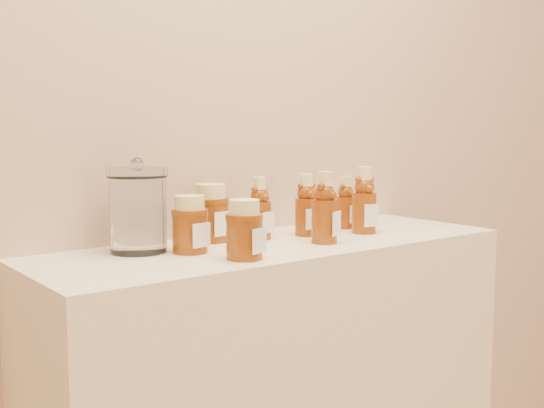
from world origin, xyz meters
TOP-DOWN VIEW (x-y plane):
  - wall_back at (0.00, 1.75)m, footprint 3.50×0.02m
  - bear_bottle_back_left at (-0.00, 1.62)m, footprint 0.07×0.07m
  - bear_bottle_back_mid at (0.13, 1.59)m, footprint 0.07×0.07m
  - bear_bottle_back_right at (0.29, 1.62)m, footprint 0.07×0.07m
  - bear_bottle_front_left at (0.09, 1.48)m, footprint 0.09×0.09m
  - bear_bottle_front_right at (0.27, 1.53)m, footprint 0.08×0.08m
  - honey_jar_left at (-0.23, 1.57)m, footprint 0.09×0.09m
  - honey_jar_back at (-0.12, 1.67)m, footprint 0.10×0.10m
  - honey_jar_front at (-0.18, 1.43)m, footprint 0.10×0.10m
  - glass_canister at (-0.32, 1.64)m, footprint 0.15×0.15m

SIDE VIEW (x-z plane):
  - honey_jar_front at x=-0.18m, z-range 0.90..1.03m
  - honey_jar_left at x=-0.23m, z-range 0.90..1.03m
  - honey_jar_back at x=-0.12m, z-range 0.90..1.04m
  - bear_bottle_back_right at x=0.29m, z-range 0.90..1.06m
  - bear_bottle_back_left at x=0.00m, z-range 0.90..1.08m
  - bear_bottle_back_mid at x=0.13m, z-range 0.90..1.08m
  - bear_bottle_front_left at x=0.09m, z-range 0.90..1.10m
  - bear_bottle_front_right at x=0.27m, z-range 0.90..1.10m
  - glass_canister at x=-0.32m, z-range 0.90..1.11m
  - wall_back at x=0.00m, z-range 0.00..2.70m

